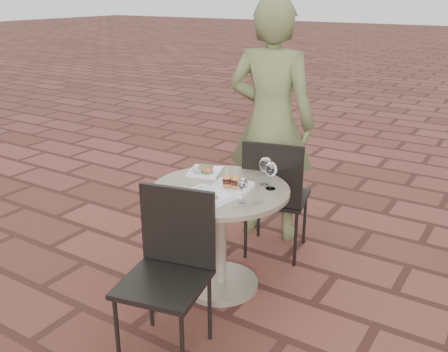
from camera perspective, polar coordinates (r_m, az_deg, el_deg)
The scene contains 13 objects.
ground at distance 3.56m, azimuth 3.81°, elevation -12.34°, with size 60.00×60.00×0.00m, color brown.
cafe_table at distance 3.31m, azimuth -0.44°, elevation -5.36°, with size 0.90×0.90×0.73m.
chair_far at distance 3.69m, azimuth 5.82°, elevation -1.57°, with size 0.53×0.53×0.93m.
chair_near at distance 2.78m, azimuth -6.16°, elevation -9.39°, with size 0.52×0.52×0.93m.
diner at distance 3.95m, azimuth 5.37°, elevation 6.08°, with size 0.69×0.46×1.91m, color #525931.
plate_salmon at distance 3.47m, azimuth -2.16°, elevation 0.55°, with size 0.27×0.27×0.06m.
plate_sliders at distance 3.18m, azimuth 0.85°, elevation -1.06°, with size 0.28×0.28×0.15m.
plate_tuna at distance 3.03m, azimuth -2.39°, elevation -2.48°, with size 0.32×0.32×0.03m.
wine_glass_right at distance 2.97m, azimuth 2.14°, elevation -1.03°, with size 0.07×0.07×0.16m.
wine_glass_mid at distance 3.24m, azimuth 4.74°, elevation 1.22°, with size 0.08×0.08×0.19m.
wine_glass_far at distance 3.18m, azimuth 5.41°, elevation 0.68°, with size 0.08×0.08×0.18m.
steel_ramekin at distance 3.43m, azimuth -3.03°, elevation 0.41°, with size 0.06×0.06×0.05m, color silver.
cutlery_set at distance 2.97m, azimuth 3.12°, elevation -3.33°, with size 0.09×0.20×0.00m, color silver, non-canonical shape.
Camera 1 is at (1.40, -2.65, 1.93)m, focal length 40.00 mm.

